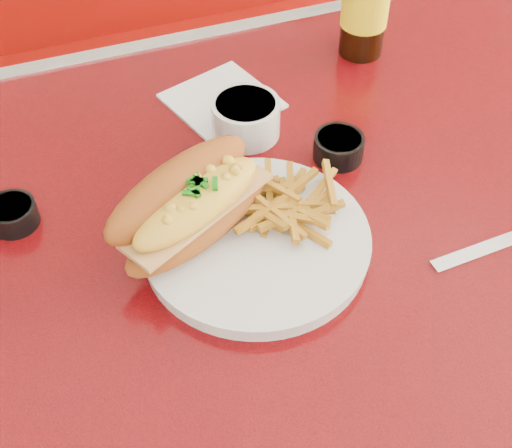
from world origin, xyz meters
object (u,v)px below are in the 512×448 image
object	(u,v)px
diner_table	(251,297)
sauce_cup_left	(13,213)
booth_bench_far	(138,125)
sauce_cup_right	(339,146)
fork	(305,221)
dinner_plate	(256,241)
gravy_ramekin	(246,117)
mac_hoagie	(191,203)

from	to	relation	value
diner_table	sauce_cup_left	xyz separation A→B (m)	(-0.27, 0.09, 0.18)
booth_bench_far	sauce_cup_left	size ratio (longest dim) A/B	15.53
diner_table	sauce_cup_right	distance (m)	0.24
diner_table	sauce_cup_right	xyz separation A→B (m)	(0.14, 0.06, 0.18)
diner_table	fork	size ratio (longest dim) A/B	8.01
sauce_cup_right	diner_table	bearing A→B (deg)	-156.86
sauce_cup_right	dinner_plate	bearing A→B (deg)	-144.62
fork	sauce_cup_right	world-z (taller)	sauce_cup_right
booth_bench_far	dinner_plate	world-z (taller)	booth_bench_far
sauce_cup_left	booth_bench_far	bearing A→B (deg)	69.68
sauce_cup_right	gravy_ramekin	bearing A→B (deg)	137.97
booth_bench_far	fork	xyz separation A→B (m)	(0.05, -0.86, 0.50)
mac_hoagie	sauce_cup_right	distance (m)	0.23
mac_hoagie	gravy_ramekin	distance (m)	0.20
fork	booth_bench_far	bearing A→B (deg)	-0.49
dinner_plate	booth_bench_far	bearing A→B (deg)	89.34
sauce_cup_left	mac_hoagie	bearing A→B (deg)	-26.79
diner_table	mac_hoagie	world-z (taller)	mac_hoagie
fork	gravy_ramekin	world-z (taller)	gravy_ramekin
booth_bench_far	mac_hoagie	xyz separation A→B (m)	(-0.07, -0.82, 0.54)
mac_hoagie	fork	size ratio (longest dim) A/B	1.54
diner_table	dinner_plate	world-z (taller)	dinner_plate
fork	dinner_plate	bearing A→B (deg)	88.77
fork	sauce_cup_right	bearing A→B (deg)	-44.87
gravy_ramekin	sauce_cup_right	size ratio (longest dim) A/B	1.38
booth_bench_far	gravy_ramekin	distance (m)	0.84
mac_hoagie	fork	world-z (taller)	mac_hoagie
sauce_cup_left	sauce_cup_right	distance (m)	0.41
dinner_plate	sauce_cup_right	xyz separation A→B (m)	(0.15, 0.11, 0.01)
fork	gravy_ramekin	bearing A→B (deg)	-2.78
mac_hoagie	booth_bench_far	bearing A→B (deg)	57.13
dinner_plate	sauce_cup_left	xyz separation A→B (m)	(-0.26, 0.14, 0.01)
dinner_plate	gravy_ramekin	bearing A→B (deg)	73.55
booth_bench_far	gravy_ramekin	xyz separation A→B (m)	(0.05, -0.66, 0.51)
dinner_plate	mac_hoagie	xyz separation A→B (m)	(-0.06, 0.04, 0.05)
sauce_cup_left	fork	bearing A→B (deg)	-22.67
diner_table	gravy_ramekin	xyz separation A→B (m)	(0.05, 0.15, 0.19)
booth_bench_far	sauce_cup_right	xyz separation A→B (m)	(0.14, -0.75, 0.50)
gravy_ramekin	sauce_cup_right	bearing A→B (deg)	-42.03
sauce_cup_left	sauce_cup_right	bearing A→B (deg)	-3.69
dinner_plate	sauce_cup_left	bearing A→B (deg)	152.05
fork	mac_hoagie	bearing A→B (deg)	70.18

